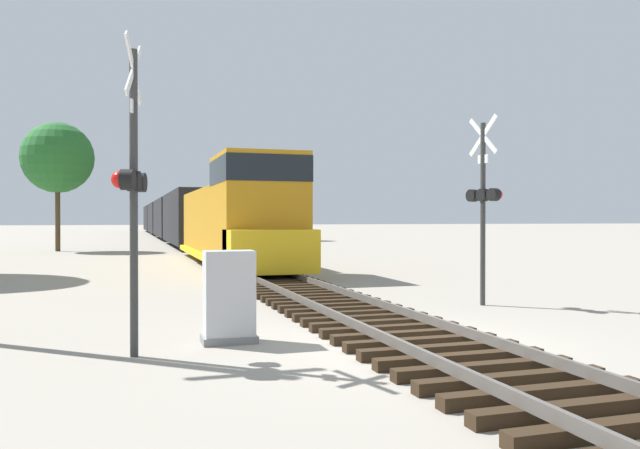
# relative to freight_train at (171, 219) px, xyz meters

# --- Properties ---
(ground_plane) EXTENTS (400.00, 400.00, 0.00)m
(ground_plane) POSITION_rel_freight_train_xyz_m (0.00, -53.66, -2.03)
(ground_plane) COLOR gray
(rail_track_bed) EXTENTS (2.60, 160.00, 0.31)m
(rail_track_bed) POSITION_rel_freight_train_xyz_m (0.00, -53.66, -1.89)
(rail_track_bed) COLOR black
(rail_track_bed) RESTS_ON ground
(freight_train) EXTENTS (2.89, 88.20, 4.27)m
(freight_train) POSITION_rel_freight_train_xyz_m (0.00, 0.00, 0.00)
(freight_train) COLOR #B77A14
(freight_train) RESTS_ON ground
(crossing_signal_near) EXTENTS (0.53, 1.01, 4.70)m
(crossing_signal_near) POSITION_rel_freight_train_xyz_m (-4.38, -53.25, 0.54)
(crossing_signal_near) COLOR #333333
(crossing_signal_near) RESTS_ON ground
(crossing_signal_far) EXTENTS (0.48, 1.01, 4.46)m
(crossing_signal_far) POSITION_rel_freight_train_xyz_m (3.62, -50.00, 0.49)
(crossing_signal_far) COLOR #333333
(crossing_signal_far) RESTS_ON ground
(relay_cabinet) EXTENTS (0.89, 0.56, 1.52)m
(relay_cabinet) POSITION_rel_freight_train_xyz_m (-2.84, -52.63, -1.28)
(relay_cabinet) COLOR slate
(relay_cabinet) RESTS_ON ground
(tree_mid_background) EXTENTS (4.40, 4.40, 8.05)m
(tree_mid_background) POSITION_rel_freight_train_xyz_m (-8.42, -20.81, 3.81)
(tree_mid_background) COLOR #473521
(tree_mid_background) RESTS_ON ground
(tree_deep_background) EXTENTS (4.19, 4.19, 8.13)m
(tree_deep_background) POSITION_rel_freight_train_xyz_m (7.62, -4.99, 3.98)
(tree_deep_background) COLOR #473521
(tree_deep_background) RESTS_ON ground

